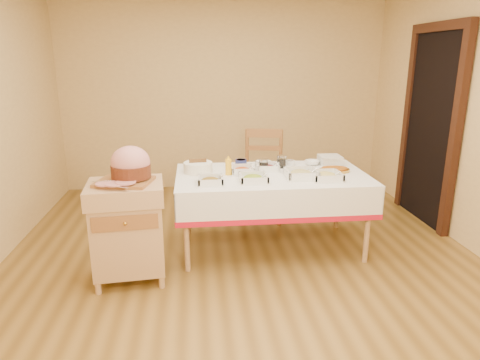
# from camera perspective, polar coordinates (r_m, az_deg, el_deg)

# --- Properties ---
(room_shell) EXTENTS (5.00, 5.00, 5.00)m
(room_shell) POSITION_cam_1_polar(r_m,az_deg,el_deg) (3.66, 0.58, 7.62)
(room_shell) COLOR olive
(room_shell) RESTS_ON ground
(doorway) EXTENTS (0.09, 1.10, 2.20)m
(doorway) POSITION_cam_1_polar(r_m,az_deg,el_deg) (5.26, 24.11, 6.74)
(doorway) COLOR black
(doorway) RESTS_ON ground
(dining_table) EXTENTS (1.82, 1.02, 0.76)m
(dining_table) POSITION_cam_1_polar(r_m,az_deg,el_deg) (4.16, 4.19, -1.34)
(dining_table) COLOR tan
(dining_table) RESTS_ON ground
(butcher_cart) EXTENTS (0.65, 0.56, 0.86)m
(butcher_cart) POSITION_cam_1_polar(r_m,az_deg,el_deg) (3.69, -14.73, -5.95)
(butcher_cart) COLOR tan
(butcher_cart) RESTS_ON ground
(dining_chair) EXTENTS (0.54, 0.53, 1.04)m
(dining_chair) POSITION_cam_1_polar(r_m,az_deg,el_deg) (4.97, 3.09, 0.82)
(dining_chair) COLOR #996232
(dining_chair) RESTS_ON ground
(ham_on_board) EXTENTS (0.45, 0.43, 0.30)m
(ham_on_board) POSITION_cam_1_polar(r_m,az_deg,el_deg) (3.57, -14.49, 1.71)
(ham_on_board) COLOR #996232
(ham_on_board) RESTS_ON butcher_cart
(serving_dish_a) EXTENTS (0.22, 0.22, 0.10)m
(serving_dish_a) POSITION_cam_1_polar(r_m,az_deg,el_deg) (3.78, -3.97, -0.06)
(serving_dish_a) COLOR white
(serving_dish_a) RESTS_ON dining_table
(serving_dish_b) EXTENTS (0.25, 0.25, 0.10)m
(serving_dish_b) POSITION_cam_1_polar(r_m,az_deg,el_deg) (3.84, 1.81, 0.24)
(serving_dish_b) COLOR white
(serving_dish_b) RESTS_ON dining_table
(serving_dish_c) EXTENTS (0.28, 0.28, 0.12)m
(serving_dish_c) POSITION_cam_1_polar(r_m,az_deg,el_deg) (4.01, 8.16, 0.84)
(serving_dish_c) COLOR white
(serving_dish_c) RESTS_ON dining_table
(serving_dish_d) EXTENTS (0.27, 0.27, 0.10)m
(serving_dish_d) POSITION_cam_1_polar(r_m,az_deg,el_deg) (3.99, 11.38, 0.55)
(serving_dish_d) COLOR white
(serving_dish_d) RESTS_ON dining_table
(serving_dish_e) EXTENTS (0.23, 0.22, 0.10)m
(serving_dish_e) POSITION_cam_1_polar(r_m,az_deg,el_deg) (4.11, 0.31, 1.34)
(serving_dish_e) COLOR white
(serving_dish_e) RESTS_ON dining_table
(serving_dish_f) EXTENTS (0.23, 0.22, 0.10)m
(serving_dish_f) POSITION_cam_1_polar(r_m,az_deg,el_deg) (4.23, 3.66, 1.71)
(serving_dish_f) COLOR white
(serving_dish_f) RESTS_ON dining_table
(small_bowl_left) EXTENTS (0.11, 0.11, 0.05)m
(small_bowl_left) POSITION_cam_1_polar(r_m,az_deg,el_deg) (4.33, -6.65, 1.95)
(small_bowl_left) COLOR white
(small_bowl_left) RESTS_ON dining_table
(small_bowl_mid) EXTENTS (0.12, 0.12, 0.05)m
(small_bowl_mid) POSITION_cam_1_polar(r_m,az_deg,el_deg) (4.46, 0.12, 2.46)
(small_bowl_mid) COLOR navy
(small_bowl_mid) RESTS_ON dining_table
(small_bowl_right) EXTENTS (0.10, 0.10, 0.05)m
(small_bowl_right) POSITION_cam_1_polar(r_m,az_deg,el_deg) (4.46, 6.70, 2.34)
(small_bowl_right) COLOR white
(small_bowl_right) RESTS_ON dining_table
(bowl_white_imported) EXTENTS (0.18, 0.18, 0.04)m
(bowl_white_imported) POSITION_cam_1_polar(r_m,az_deg,el_deg) (4.43, 3.14, 2.23)
(bowl_white_imported) COLOR white
(bowl_white_imported) RESTS_ON dining_table
(bowl_small_imported) EXTENTS (0.16, 0.16, 0.05)m
(bowl_small_imported) POSITION_cam_1_polar(r_m,az_deg,el_deg) (4.50, 9.58, 2.29)
(bowl_small_imported) COLOR white
(bowl_small_imported) RESTS_ON dining_table
(preserve_jar_left) EXTENTS (0.09, 0.09, 0.12)m
(preserve_jar_left) POSITION_cam_1_polar(r_m,az_deg,el_deg) (4.21, 3.18, 1.95)
(preserve_jar_left) COLOR silver
(preserve_jar_left) RESTS_ON dining_table
(preserve_jar_right) EXTENTS (0.10, 0.10, 0.12)m
(preserve_jar_right) POSITION_cam_1_polar(r_m,az_deg,el_deg) (4.35, 5.56, 2.39)
(preserve_jar_right) COLOR silver
(preserve_jar_right) RESTS_ON dining_table
(mustard_bottle) EXTENTS (0.06, 0.06, 0.19)m
(mustard_bottle) POSITION_cam_1_polar(r_m,az_deg,el_deg) (4.05, -1.55, 1.86)
(mustard_bottle) COLOR yellow
(mustard_bottle) RESTS_ON dining_table
(bread_basket) EXTENTS (0.28, 0.28, 0.12)m
(bread_basket) POSITION_cam_1_polar(r_m,az_deg,el_deg) (4.16, -5.62, 1.71)
(bread_basket) COLOR white
(bread_basket) RESTS_ON dining_table
(plate_stack) EXTENTS (0.22, 0.22, 0.09)m
(plate_stack) POSITION_cam_1_polar(r_m,az_deg,el_deg) (4.55, 11.90, 2.61)
(plate_stack) COLOR white
(plate_stack) RESTS_ON dining_table
(brass_platter) EXTENTS (0.30, 0.22, 0.04)m
(brass_platter) POSITION_cam_1_polar(r_m,az_deg,el_deg) (4.28, 12.48, 1.34)
(brass_platter) COLOR gold
(brass_platter) RESTS_ON dining_table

